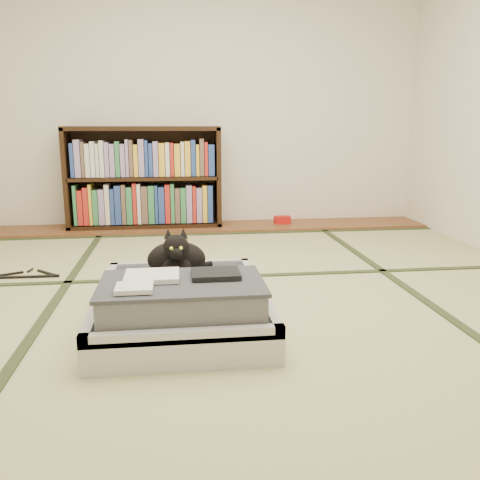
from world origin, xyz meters
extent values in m
plane|color=tan|center=(0.00, 0.00, 0.00)|extent=(4.50, 4.50, 0.00)
cube|color=brown|center=(0.00, 2.00, 0.01)|extent=(4.00, 0.50, 0.02)
cube|color=#B5130E|center=(0.67, 2.03, 0.06)|extent=(0.15, 0.09, 0.07)
plane|color=silver|center=(0.00, 2.25, 1.20)|extent=(4.00, 0.00, 4.00)
cube|color=#2D381E|center=(-1.00, 0.00, 0.00)|extent=(0.05, 4.50, 0.01)
cube|color=#2D381E|center=(1.00, 0.00, 0.00)|extent=(0.05, 4.50, 0.01)
cube|color=#2D381E|center=(0.00, 0.40, 0.00)|extent=(4.00, 0.05, 0.01)
cube|color=#2D381E|center=(0.00, 1.70, 0.00)|extent=(4.00, 0.05, 0.01)
cube|color=black|center=(-1.29, 2.07, 0.47)|extent=(0.04, 0.32, 0.89)
cube|color=black|center=(0.06, 2.07, 0.47)|extent=(0.04, 0.32, 0.89)
cube|color=black|center=(-0.62, 2.07, 0.03)|extent=(1.39, 0.32, 0.04)
cube|color=black|center=(-0.62, 2.07, 0.91)|extent=(1.39, 0.32, 0.04)
cube|color=black|center=(-0.62, 2.07, 0.47)|extent=(1.33, 0.32, 0.03)
cube|color=black|center=(-0.62, 2.22, 0.47)|extent=(1.39, 0.02, 0.89)
cube|color=gray|center=(-0.62, 2.05, 0.25)|extent=(1.25, 0.22, 0.38)
cube|color=gray|center=(-0.62, 2.05, 0.66)|extent=(1.25, 0.22, 0.34)
cube|color=#BABABF|center=(-0.32, -0.58, 0.07)|extent=(0.79, 0.53, 0.14)
cube|color=#2B2C32|center=(-0.32, -0.58, 0.10)|extent=(0.71, 0.44, 0.10)
cube|color=#BABABF|center=(-0.32, -0.82, 0.14)|extent=(0.79, 0.04, 0.05)
cube|color=#BABABF|center=(-0.32, -0.34, 0.14)|extent=(0.79, 0.04, 0.05)
cube|color=#BABABF|center=(-0.69, -0.58, 0.14)|extent=(0.04, 0.53, 0.05)
cube|color=#BABABF|center=(0.06, -0.58, 0.14)|extent=(0.04, 0.53, 0.05)
cube|color=#BABABF|center=(-0.32, -0.05, 0.07)|extent=(0.79, 0.53, 0.14)
cube|color=#2B2C32|center=(-0.32, -0.05, 0.10)|extent=(0.71, 0.44, 0.10)
cube|color=#BABABF|center=(-0.32, -0.29, 0.14)|extent=(0.79, 0.04, 0.05)
cube|color=#BABABF|center=(-0.32, 0.19, 0.14)|extent=(0.79, 0.04, 0.05)
cube|color=#BABABF|center=(-0.69, -0.05, 0.14)|extent=(0.04, 0.53, 0.05)
cube|color=#BABABF|center=(0.06, -0.05, 0.14)|extent=(0.04, 0.53, 0.05)
cylinder|color=black|center=(-0.32, -0.32, 0.15)|extent=(0.71, 0.03, 0.03)
cube|color=gray|center=(-0.32, -0.58, 0.20)|extent=(0.68, 0.41, 0.14)
cube|color=#3E3D45|center=(-0.32, -0.58, 0.28)|extent=(0.70, 0.43, 0.02)
cube|color=silver|center=(-0.44, -0.53, 0.30)|extent=(0.23, 0.19, 0.02)
cube|color=black|center=(-0.17, -0.53, 0.30)|extent=(0.21, 0.17, 0.02)
cube|color=silver|center=(-0.51, -0.69, 0.30)|extent=(0.15, 0.13, 0.02)
cube|color=white|center=(-0.55, -0.83, 0.08)|extent=(0.06, 0.01, 0.04)
cube|color=white|center=(-0.42, -0.83, 0.06)|extent=(0.05, 0.01, 0.04)
cube|color=orange|center=(-0.05, -0.83, 0.08)|extent=(0.05, 0.01, 0.04)
cube|color=#197F33|center=(-0.13, -0.83, 0.10)|extent=(0.04, 0.01, 0.03)
ellipsoid|color=black|center=(-0.34, -0.05, 0.25)|extent=(0.31, 0.20, 0.19)
ellipsoid|color=black|center=(-0.34, -0.14, 0.23)|extent=(0.15, 0.11, 0.11)
ellipsoid|color=black|center=(-0.34, -0.17, 0.34)|extent=(0.13, 0.12, 0.12)
sphere|color=black|center=(-0.34, -0.22, 0.32)|extent=(0.06, 0.06, 0.06)
cone|color=black|center=(-0.38, -0.15, 0.40)|extent=(0.05, 0.06, 0.06)
cone|color=black|center=(-0.30, -0.15, 0.40)|extent=(0.05, 0.06, 0.06)
sphere|color=#A5BF33|center=(-0.36, -0.23, 0.35)|extent=(0.02, 0.02, 0.02)
sphere|color=#A5BF33|center=(-0.32, -0.23, 0.35)|extent=(0.02, 0.02, 0.02)
cylinder|color=black|center=(-0.23, 0.05, 0.18)|extent=(0.19, 0.11, 0.03)
torus|color=white|center=(-0.16, -0.04, 0.16)|extent=(0.11, 0.11, 0.01)
torus|color=white|center=(-0.15, -0.05, 0.17)|extent=(0.09, 0.09, 0.01)
cube|color=black|center=(-1.30, 0.54, 0.01)|extent=(0.44, 0.03, 0.01)
cube|color=black|center=(-1.43, 0.61, 0.01)|extent=(0.20, 0.11, 0.01)
cube|color=black|center=(-1.17, 0.61, 0.01)|extent=(0.17, 0.16, 0.01)
cylinder|color=black|center=(-1.30, 0.69, 0.01)|extent=(0.02, 0.08, 0.01)
camera|label=1|loc=(-0.33, -2.66, 0.94)|focal=38.00mm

